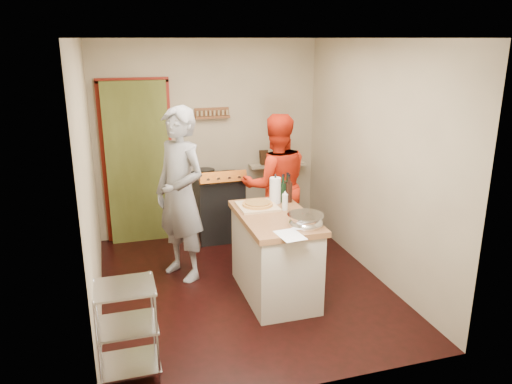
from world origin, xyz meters
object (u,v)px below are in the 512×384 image
stove (219,206)px  wire_shelving (126,327)px  person_stripe (180,195)px  person_red (276,185)px  island (275,253)px

stove → wire_shelving: bearing=-116.9°
person_stripe → person_red: person_stripe is taller
stove → person_red: 0.97m
stove → person_stripe: size_ratio=0.52×
person_red → person_stripe: bearing=21.0°
stove → wire_shelving: (-1.33, -2.62, -0.01)m
person_stripe → person_red: (1.22, 0.33, -0.09)m
wire_shelving → island: size_ratio=0.61×
island → person_red: (0.36, 1.05, 0.40)m
island → wire_shelving: bearing=-149.1°
wire_shelving → person_red: size_ratio=0.46×
stove → person_stripe: 1.28m
stove → wire_shelving: 2.94m
person_stripe → island: bearing=18.3°
island → person_stripe: bearing=140.2°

